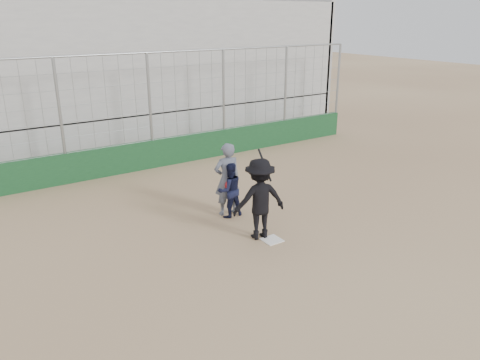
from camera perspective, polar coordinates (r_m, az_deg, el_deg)
ground at (r=11.50m, az=3.91°, el=-7.35°), size 90.00×90.00×0.00m
home_plate at (r=11.50m, az=3.91°, el=-7.30°), size 0.44×0.44×0.02m
backstop at (r=16.89m, az=-10.66°, el=4.65°), size 18.10×0.25×4.04m
bleachers at (r=21.13m, az=-16.53°, el=12.57°), size 20.25×6.70×6.98m
batter_at_plate at (r=11.25m, az=2.40°, el=-2.32°), size 1.45×1.05×2.14m
catcher_crouched at (r=12.57m, az=-1.22°, el=-2.31°), size 0.75×0.59×1.04m
umpire at (r=12.61m, az=-1.58°, el=-0.35°), size 0.80×0.59×1.81m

